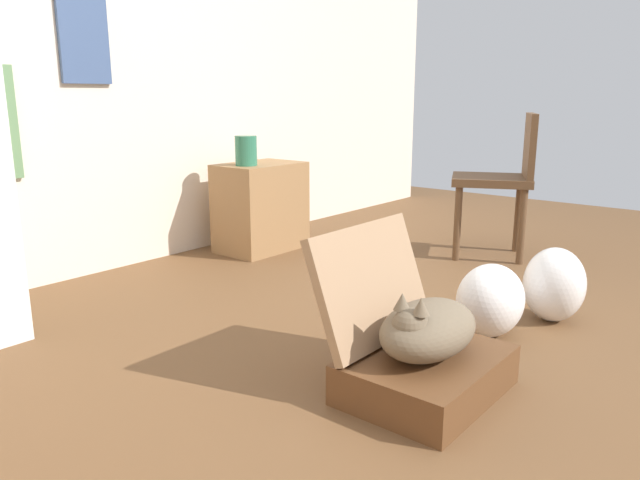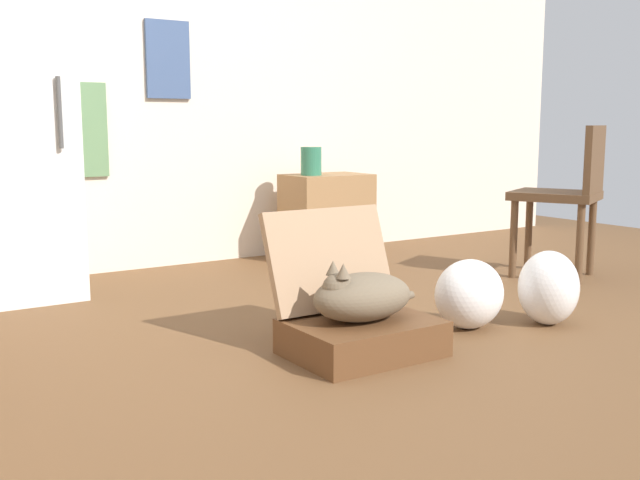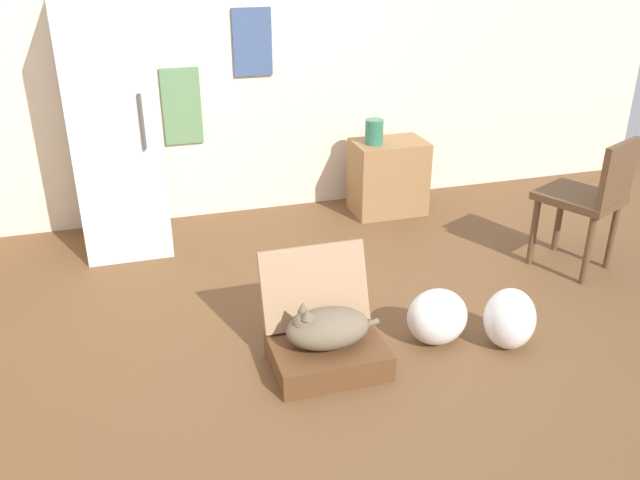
{
  "view_description": "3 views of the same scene",
  "coord_description": "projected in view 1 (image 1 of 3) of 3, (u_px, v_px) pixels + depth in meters",
  "views": [
    {
      "loc": [
        -2.1,
        -0.95,
        1.01
      ],
      "look_at": [
        -0.21,
        0.6,
        0.42
      ],
      "focal_mm": 33.92,
      "sensor_mm": 36.0,
      "label": 1
    },
    {
      "loc": [
        -2.1,
        -2.32,
        0.91
      ],
      "look_at": [
        -0.48,
        0.14,
        0.45
      ],
      "focal_mm": 41.94,
      "sensor_mm": 36.0,
      "label": 2
    },
    {
      "loc": [
        -1.24,
        -2.71,
        2.04
      ],
      "look_at": [
        -0.28,
        0.46,
        0.5
      ],
      "focal_mm": 37.33,
      "sensor_mm": 36.0,
      "label": 3
    }
  ],
  "objects": [
    {
      "name": "plastic_bag_clear",
      "position": [
        554.0,
        285.0,
        2.74
      ],
      "size": [
        0.27,
        0.27,
        0.34
      ],
      "primitive_type": "ellipsoid",
      "color": "white",
      "rests_on": "ground"
    },
    {
      "name": "vase_tall",
      "position": [
        246.0,
        151.0,
        3.79
      ],
      "size": [
        0.14,
        0.14,
        0.19
      ],
      "primitive_type": "cylinder",
      "color": "#2D7051",
      "rests_on": "side_table"
    },
    {
      "name": "chair",
      "position": [
        502.0,
        177.0,
        3.77
      ],
      "size": [
        0.57,
        0.6,
        0.9
      ],
      "rotation": [
        0.0,
        0.0,
        -2.69
      ],
      "color": "brown",
      "rests_on": "ground"
    },
    {
      "name": "suitcase_base",
      "position": [
        426.0,
        374.0,
        2.08
      ],
      "size": [
        0.57,
        0.43,
        0.14
      ],
      "primitive_type": "cube",
      "color": "brown",
      "rests_on": "ground"
    },
    {
      "name": "suitcase_lid",
      "position": [
        372.0,
        284.0,
        2.16
      ],
      "size": [
        0.57,
        0.18,
        0.42
      ],
      "primitive_type": "cube",
      "rotation": [
        1.22,
        0.0,
        0.0
      ],
      "color": "#9B7756",
      "rests_on": "suitcase_base"
    },
    {
      "name": "ground_plane",
      "position": [
        471.0,
        356.0,
        2.4
      ],
      "size": [
        7.68,
        7.68,
        0.0
      ],
      "primitive_type": "plane",
      "color": "brown",
      "rests_on": "ground"
    },
    {
      "name": "wall_back",
      "position": [
        121.0,
        43.0,
        3.49
      ],
      "size": [
        6.4,
        0.15,
        2.6
      ],
      "color": "beige",
      "rests_on": "ground"
    },
    {
      "name": "side_table",
      "position": [
        261.0,
        207.0,
        3.99
      ],
      "size": [
        0.56,
        0.38,
        0.58
      ],
      "primitive_type": "cube",
      "color": "olive",
      "rests_on": "ground"
    },
    {
      "name": "plastic_bag_white",
      "position": [
        490.0,
        300.0,
        2.57
      ],
      "size": [
        0.33,
        0.28,
        0.31
      ],
      "primitive_type": "ellipsoid",
      "color": "white",
      "rests_on": "ground"
    },
    {
      "name": "cat",
      "position": [
        427.0,
        329.0,
        2.03
      ],
      "size": [
        0.51,
        0.28,
        0.25
      ],
      "color": "brown",
      "rests_on": "suitcase_base"
    }
  ]
}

